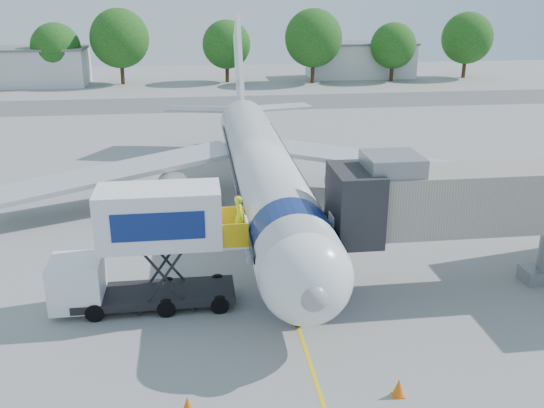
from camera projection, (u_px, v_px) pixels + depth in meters
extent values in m
plane|color=gray|center=(270.00, 238.00, 34.34)|extent=(160.00, 160.00, 0.00)
cube|color=yellow|center=(270.00, 238.00, 34.34)|extent=(0.15, 70.00, 0.01)
cube|color=#59595B|center=(226.00, 103.00, 73.52)|extent=(120.00, 10.00, 0.01)
cylinder|color=silver|center=(263.00, 172.00, 36.12)|extent=(3.70, 28.00, 3.70)
sphere|color=silver|center=(306.00, 277.00, 23.07)|extent=(3.70, 3.70, 3.70)
sphere|color=gray|center=(313.00, 297.00, 21.62)|extent=(1.10, 1.10, 1.10)
cone|color=silver|center=(241.00, 115.00, 51.98)|extent=(3.70, 6.00, 3.70)
cube|color=silver|center=(239.00, 64.00, 51.48)|extent=(0.35, 7.26, 8.29)
cube|color=#AFB1B3|center=(390.00, 162.00, 40.71)|extent=(16.17, 9.32, 1.42)
cube|color=#AFB1B3|center=(117.00, 172.00, 38.54)|extent=(16.17, 9.32, 1.42)
cylinder|color=#999BA0|center=(346.00, 187.00, 38.77)|extent=(2.10, 3.60, 2.10)
cylinder|color=#999BA0|center=(172.00, 195.00, 37.43)|extent=(2.10, 3.60, 2.10)
cube|color=black|center=(307.00, 270.00, 22.63)|extent=(2.60, 1.39, 0.81)
cylinder|color=navy|center=(293.00, 246.00, 25.86)|extent=(3.73, 2.00, 3.73)
cylinder|color=silver|center=(298.00, 310.00, 25.23)|extent=(0.16, 0.16, 1.50)
cylinder|color=black|center=(298.00, 319.00, 25.38)|extent=(0.25, 0.64, 0.64)
cylinder|color=black|center=(297.00, 194.00, 40.10)|extent=(0.35, 0.90, 0.90)
cylinder|color=black|center=(219.00, 198.00, 39.47)|extent=(0.35, 0.90, 0.90)
cube|color=#9D9386|center=(486.00, 198.00, 27.41)|extent=(13.60, 2.60, 2.80)
cube|color=black|center=(355.00, 204.00, 26.67)|extent=(2.00, 3.20, 3.20)
cube|color=slate|center=(392.00, 164.00, 26.25)|extent=(2.40, 2.40, 0.80)
cube|color=slate|center=(544.00, 274.00, 29.21)|extent=(2.20, 1.20, 0.70)
cylinder|color=black|center=(527.00, 275.00, 29.10)|extent=(0.30, 0.70, 0.70)
cube|color=black|center=(156.00, 294.00, 26.90)|extent=(7.00, 2.30, 0.35)
cube|color=white|center=(77.00, 283.00, 26.23)|extent=(2.20, 2.20, 2.10)
cube|color=black|center=(76.00, 273.00, 26.08)|extent=(1.90, 2.10, 0.70)
cube|color=white|center=(159.00, 216.00, 25.69)|extent=(5.20, 2.40, 2.50)
cube|color=navy|center=(158.00, 227.00, 24.56)|extent=(3.80, 0.04, 1.20)
cube|color=silver|center=(234.00, 238.00, 26.48)|extent=(1.10, 2.20, 0.10)
cube|color=#DDAA0B|center=(236.00, 236.00, 25.32)|extent=(1.10, 0.06, 1.10)
cube|color=#DDAA0B|center=(232.00, 218.00, 27.28)|extent=(1.10, 0.06, 1.10)
cylinder|color=black|center=(220.00, 305.00, 26.31)|extent=(0.80, 0.25, 0.80)
cylinder|color=black|center=(218.00, 283.00, 28.27)|extent=(0.80, 0.25, 0.80)
cylinder|color=black|center=(95.00, 313.00, 25.67)|extent=(0.80, 0.25, 0.80)
cylinder|color=black|center=(101.00, 290.00, 27.63)|extent=(0.80, 0.25, 0.80)
imported|color=#C6DA16|center=(239.00, 217.00, 26.17)|extent=(0.54, 0.75, 1.91)
cone|color=#E45D0C|center=(399.00, 387.00, 21.00)|extent=(0.43, 0.43, 0.69)
cube|color=#E45D0C|center=(398.00, 395.00, 21.11)|extent=(0.39, 0.39, 0.04)
cone|color=#E45D0C|center=(188.00, 406.00, 20.01)|extent=(0.48, 0.48, 0.76)
cube|color=silver|center=(22.00, 68.00, 86.07)|extent=(18.00, 8.00, 5.00)
cube|color=slate|center=(19.00, 48.00, 85.17)|extent=(18.40, 8.40, 0.30)
cube|color=silver|center=(360.00, 61.00, 93.98)|extent=(16.00, 7.00, 5.00)
cube|color=slate|center=(361.00, 43.00, 93.08)|extent=(16.40, 7.40, 0.30)
cylinder|color=#382314|center=(59.00, 75.00, 86.01)|extent=(0.56, 0.56, 3.08)
sphere|color=#124714|center=(56.00, 48.00, 84.73)|extent=(6.84, 6.84, 6.84)
cylinder|color=#382314|center=(122.00, 71.00, 87.26)|extent=(0.56, 0.56, 3.74)
sphere|color=#124714|center=(120.00, 38.00, 85.71)|extent=(8.31, 8.31, 8.31)
cylinder|color=#382314|center=(227.00, 71.00, 89.31)|extent=(0.56, 0.56, 3.15)
sphere|color=#124714|center=(227.00, 44.00, 88.00)|extent=(7.00, 7.00, 7.00)
cylinder|color=#382314|center=(313.00, 70.00, 88.33)|extent=(0.56, 0.56, 3.71)
sphere|color=#124714|center=(313.00, 38.00, 86.79)|extent=(8.25, 8.25, 8.25)
cylinder|color=#382314|center=(392.00, 71.00, 90.28)|extent=(0.56, 0.56, 3.00)
sphere|color=#124714|center=(393.00, 46.00, 89.04)|extent=(6.67, 6.67, 6.67)
cylinder|color=#382314|center=(464.00, 66.00, 93.44)|extent=(0.56, 0.56, 3.47)
sphere|color=#124714|center=(467.00, 38.00, 92.00)|extent=(7.71, 7.71, 7.71)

